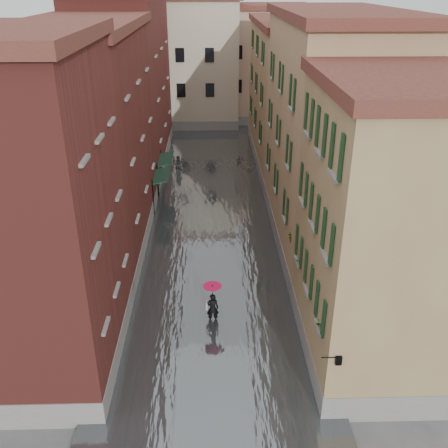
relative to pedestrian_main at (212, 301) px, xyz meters
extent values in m
plane|color=#4F4E51|center=(0.00, -0.17, -1.24)|extent=(120.00, 120.00, 0.00)
cube|color=#4F5457|center=(0.00, 12.83, -1.14)|extent=(10.00, 60.00, 0.20)
cube|color=maroon|center=(-7.00, -2.17, 5.26)|extent=(6.00, 8.00, 13.00)
cube|color=#58231C|center=(-7.00, 8.83, 5.01)|extent=(6.00, 14.00, 12.50)
cube|color=maroon|center=(-7.00, 23.83, 5.76)|extent=(6.00, 16.00, 14.00)
cube|color=olive|center=(7.00, -2.17, 4.51)|extent=(6.00, 8.00, 11.50)
cube|color=tan|center=(7.00, 8.83, 5.26)|extent=(6.00, 14.00, 13.00)
cube|color=olive|center=(7.00, 23.83, 4.51)|extent=(6.00, 16.00, 11.50)
cube|color=#C0B399|center=(-3.00, 37.83, 5.26)|extent=(12.00, 9.00, 13.00)
cube|color=tan|center=(6.00, 39.83, 4.76)|extent=(10.00, 9.00, 12.00)
cube|color=#142E20|center=(-3.45, 13.38, 1.31)|extent=(1.09, 2.99, 0.31)
cylinder|color=black|center=(-3.95, 11.88, 0.16)|extent=(0.06, 0.06, 2.80)
cylinder|color=black|center=(-3.95, 14.87, 0.16)|extent=(0.06, 0.06, 2.80)
cube|color=#142E20|center=(-3.45, 16.94, 1.31)|extent=(1.09, 3.19, 0.31)
cylinder|color=black|center=(-3.95, 15.34, 0.16)|extent=(0.06, 0.06, 2.80)
cylinder|color=black|center=(-3.95, 18.54, 0.16)|extent=(0.06, 0.06, 2.80)
cylinder|color=black|center=(4.05, -6.17, 1.86)|extent=(0.60, 0.05, 0.05)
cube|color=black|center=(4.35, -6.17, 1.76)|extent=(0.22, 0.22, 0.35)
cube|color=beige|center=(4.35, -6.17, 1.76)|extent=(0.14, 0.14, 0.24)
cube|color=#9F4634|center=(4.12, -4.58, 1.91)|extent=(0.22, 0.85, 0.18)
imported|color=#265926|center=(4.12, -4.58, 2.33)|extent=(0.59, 0.51, 0.66)
cube|color=#9F4634|center=(4.12, 0.08, 1.91)|extent=(0.22, 0.85, 0.18)
imported|color=#265926|center=(4.12, 0.08, 2.33)|extent=(0.59, 0.51, 0.66)
cube|color=#9F4634|center=(4.12, 2.63, 1.91)|extent=(0.22, 0.85, 0.18)
imported|color=#265926|center=(4.12, 2.63, 2.33)|extent=(0.59, 0.51, 0.66)
imported|color=black|center=(0.00, 0.00, -0.44)|extent=(0.62, 0.43, 1.61)
cube|color=#BDAF9D|center=(-0.28, 0.05, -0.29)|extent=(0.08, 0.30, 0.38)
cylinder|color=black|center=(0.00, 0.00, 0.11)|extent=(0.02, 0.02, 1.00)
cone|color=#D20E49|center=(0.00, 0.00, 0.68)|extent=(0.92, 0.92, 0.28)
imported|color=black|center=(-2.71, 20.57, -0.46)|extent=(0.78, 0.61, 1.56)
camera|label=1|loc=(0.01, -19.51, 13.61)|focal=40.00mm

